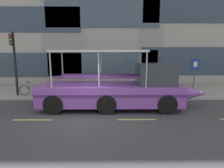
{
  "coord_description": "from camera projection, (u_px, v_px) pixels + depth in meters",
  "views": [
    {
      "loc": [
        1.18,
        -8.49,
        2.92
      ],
      "look_at": [
        1.27,
        1.65,
        1.3
      ],
      "focal_mm": 28.52,
      "sensor_mm": 36.0,
      "label": 1
    }
  ],
  "objects": [
    {
      "name": "sidewalk",
      "position": [
        96.0,
        91.0,
        14.35
      ],
      "size": [
        32.0,
        4.8,
        0.18
      ],
      "primitive_type": "cube",
      "color": "gray",
      "rests_on": "ground_plane"
    },
    {
      "name": "curb_edge",
      "position": [
        93.0,
        98.0,
        11.89
      ],
      "size": [
        32.0,
        0.18,
        0.18
      ],
      "primitive_type": "cube",
      "color": "#B2ADA3",
      "rests_on": "ground_plane"
    },
    {
      "name": "curb_guardrail",
      "position": [
        113.0,
        88.0,
        12.13
      ],
      "size": [
        11.03,
        0.09,
        0.84
      ],
      "color": "gray",
      "rests_on": "sidewalk"
    },
    {
      "name": "lane_centreline",
      "position": [
        85.0,
        120.0,
        8.19
      ],
      "size": [
        25.8,
        0.12,
        0.01
      ],
      "color": "#DBD64C",
      "rests_on": "ground_plane"
    },
    {
      "name": "parking_sign",
      "position": [
        195.0,
        70.0,
        12.37
      ],
      "size": [
        0.6,
        0.12,
        2.53
      ],
      "color": "#4C4F54",
      "rests_on": "sidewalk"
    },
    {
      "name": "duck_tour_boat",
      "position": [
        121.0,
        89.0,
        9.95
      ],
      "size": [
        9.49,
        2.55,
        3.19
      ],
      "color": "purple",
      "rests_on": "ground_plane"
    },
    {
      "name": "ground_plane",
      "position": [
        87.0,
        115.0,
        8.83
      ],
      "size": [
        120.0,
        120.0,
        0.0
      ],
      "primitive_type": "plane",
      "color": "#3D3D3F"
    },
    {
      "name": "traffic_light_pole",
      "position": [
        14.0,
        58.0,
        11.99
      ],
      "size": [
        0.24,
        0.46,
        4.32
      ],
      "color": "black",
      "rests_on": "sidewalk"
    },
    {
      "name": "leaned_bicycle",
      "position": [
        32.0,
        90.0,
        12.41
      ],
      "size": [
        1.74,
        0.46,
        0.96
      ],
      "color": "black",
      "rests_on": "sidewalk"
    },
    {
      "name": "pedestrian_near_bow",
      "position": [
        161.0,
        80.0,
        12.72
      ],
      "size": [
        0.37,
        0.35,
        1.66
      ],
      "color": "black",
      "rests_on": "sidewalk"
    }
  ]
}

